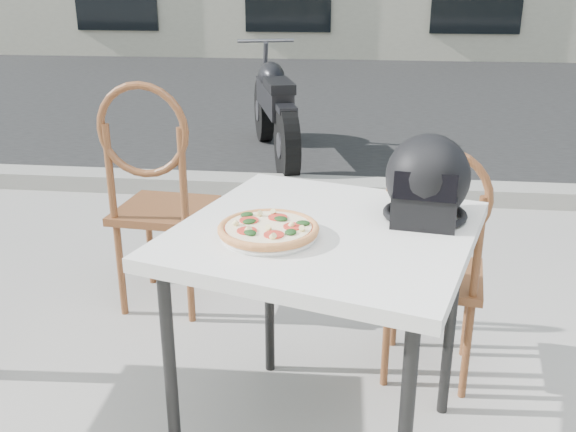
# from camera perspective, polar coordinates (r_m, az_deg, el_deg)

# --- Properties ---
(street_asphalt) EXTENTS (30.00, 8.00, 0.00)m
(street_asphalt) POSITION_cam_1_polar(r_m,az_deg,el_deg) (8.53, 8.40, 10.31)
(street_asphalt) COLOR black
(street_asphalt) RESTS_ON ground
(curb) EXTENTS (30.00, 0.25, 0.12)m
(curb) POSITION_cam_1_polar(r_m,az_deg,el_deg) (4.63, 9.45, 2.24)
(curb) COLOR gray
(curb) RESTS_ON ground
(cafe_table_main) EXTENTS (1.04, 1.04, 0.80)m
(cafe_table_main) POSITION_cam_1_polar(r_m,az_deg,el_deg) (1.93, 3.30, -3.00)
(cafe_table_main) COLOR silver
(cafe_table_main) RESTS_ON ground
(plate) EXTENTS (0.37, 0.37, 0.02)m
(plate) POSITION_cam_1_polar(r_m,az_deg,el_deg) (1.82, -1.75, -1.71)
(plate) COLOR white
(plate) RESTS_ON cafe_table_main
(pizza) EXTENTS (0.33, 0.33, 0.04)m
(pizza) POSITION_cam_1_polar(r_m,az_deg,el_deg) (1.81, -1.75, -1.10)
(pizza) COLOR #CE874B
(pizza) RESTS_ON plate
(helmet) EXTENTS (0.29, 0.30, 0.26)m
(helmet) POSITION_cam_1_polar(r_m,az_deg,el_deg) (1.97, 12.26, 2.92)
(helmet) COLOR black
(helmet) RESTS_ON cafe_table_main
(cafe_chair_main) EXTENTS (0.42, 0.42, 0.97)m
(cafe_chair_main) POSITION_cam_1_polar(r_m,az_deg,el_deg) (2.42, 12.86, -3.33)
(cafe_chair_main) COLOR brown
(cafe_chair_main) RESTS_ON ground
(cafe_chair_side) EXTENTS (0.45, 0.45, 1.09)m
(cafe_chair_side) POSITION_cam_1_polar(r_m,az_deg,el_deg) (2.93, -11.61, 2.53)
(cafe_chair_side) COLOR brown
(cafe_chair_side) RESTS_ON ground
(motorcycle) EXTENTS (0.71, 1.90, 0.97)m
(motorcycle) POSITION_cam_1_polar(r_m,az_deg,el_deg) (5.51, -1.26, 9.39)
(motorcycle) COLOR black
(motorcycle) RESTS_ON street_asphalt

